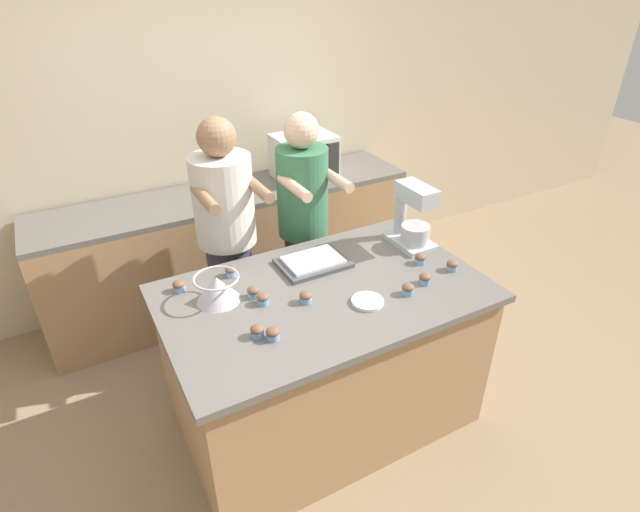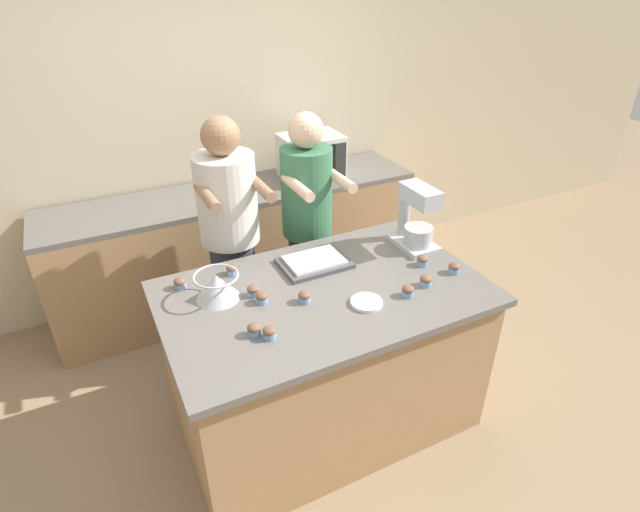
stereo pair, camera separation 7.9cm
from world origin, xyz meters
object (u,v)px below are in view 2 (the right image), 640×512
object	(u,v)px
cupcake_7	(232,269)
cupcake_9	(426,281)
person_right	(307,231)
baking_tray	(314,262)
person_left	(232,247)
small_plate	(366,302)
cupcake_2	(408,291)
cupcake_4	(180,283)
cupcake_6	(422,260)
cupcake_3	(262,298)
cupcake_0	(305,297)
mixing_bowl	(217,286)
cupcake_1	(254,330)
cupcake_8	(269,332)
microwave_oven	(311,157)
cupcake_10	(454,268)
cupcake_5	(253,291)
stand_mixer	(416,220)

from	to	relation	value
cupcake_7	cupcake_9	distance (m)	1.04
person_right	cupcake_7	xyz separation A→B (m)	(-0.63, -0.37, 0.08)
baking_tray	person_left	bearing A→B (deg)	124.75
small_plate	cupcake_2	bearing A→B (deg)	-8.46
cupcake_4	cupcake_9	size ratio (longest dim) A/B	1.00
cupcake_2	cupcake_7	xyz separation A→B (m)	(-0.73, 0.60, 0.00)
cupcake_4	cupcake_6	size ratio (longest dim) A/B	1.00
baking_tray	cupcake_3	world-z (taller)	cupcake_3
cupcake_0	cupcake_4	world-z (taller)	same
cupcake_2	cupcake_7	world-z (taller)	same
baking_tray	small_plate	xyz separation A→B (m)	(0.07, -0.45, -0.01)
mixing_bowl	cupcake_1	xyz separation A→B (m)	(0.06, -0.36, -0.04)
mixing_bowl	cupcake_6	distance (m)	1.14
cupcake_4	cupcake_9	bearing A→B (deg)	-25.71
baking_tray	cupcake_8	bearing A→B (deg)	-133.91
person_right	cupcake_1	world-z (taller)	person_right
person_left	microwave_oven	xyz separation A→B (m)	(0.89, 0.71, 0.22)
mixing_bowl	cupcake_2	bearing A→B (deg)	-25.49
cupcake_0	cupcake_1	size ratio (longest dim) A/B	1.00
cupcake_2	cupcake_4	size ratio (longest dim) A/B	1.00
person_left	cupcake_10	size ratio (longest dim) A/B	26.58
small_plate	cupcake_10	size ratio (longest dim) A/B	2.55
mixing_bowl	small_plate	bearing A→B (deg)	-30.57
cupcake_5	cupcake_1	bearing A→B (deg)	-109.15
small_plate	cupcake_1	world-z (taller)	cupcake_1
cupcake_8	cupcake_6	bearing A→B (deg)	11.55
cupcake_2	cupcake_10	world-z (taller)	same
microwave_oven	cupcake_8	xyz separation A→B (m)	(-1.02, -1.67, -0.15)
stand_mixer	cupcake_7	size ratio (longest dim) A/B	6.02
cupcake_3	cupcake_10	world-z (taller)	same
cupcake_9	cupcake_4	bearing A→B (deg)	154.29
small_plate	stand_mixer	bearing A→B (deg)	34.36
cupcake_5	cupcake_7	world-z (taller)	same
cupcake_0	cupcake_5	distance (m)	0.27
microwave_oven	cupcake_9	xyz separation A→B (m)	(-0.13, -1.64, -0.15)
small_plate	cupcake_3	world-z (taller)	cupcake_3
mixing_bowl	cupcake_7	xyz separation A→B (m)	(0.14, 0.19, -0.04)
microwave_oven	cupcake_4	xyz separation A→B (m)	(-1.29, -1.08, -0.15)
cupcake_6	cupcake_5	bearing A→B (deg)	171.40
baking_tray	cupcake_9	distance (m)	0.62
person_left	stand_mixer	size ratio (longest dim) A/B	4.42
cupcake_3	cupcake_9	world-z (taller)	same
cupcake_0	cupcake_8	size ratio (longest dim) A/B	1.00
cupcake_6	cupcake_7	size ratio (longest dim) A/B	1.00
stand_mixer	cupcake_10	size ratio (longest dim) A/B	6.02
cupcake_8	cupcake_9	xyz separation A→B (m)	(0.89, 0.03, 0.00)
cupcake_0	cupcake_9	size ratio (longest dim) A/B	1.00
cupcake_7	cupcake_9	size ratio (longest dim) A/B	1.00
person_right	microwave_oven	distance (m)	0.83
cupcake_2	cupcake_8	distance (m)	0.75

